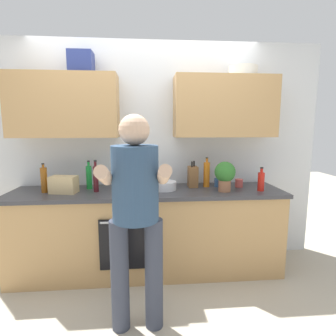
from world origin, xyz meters
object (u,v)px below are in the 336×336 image
(mixing_bowl, at_px, (165,186))
(grocery_bag_bread, at_px, (64,185))
(bottle_syrup, at_px, (44,180))
(bottle_soda, at_px, (89,177))
(bottle_wine, at_px, (96,178))
(potted_herb, at_px, (225,174))
(grocery_bag_rice, at_px, (129,181))
(bottle_soy, at_px, (119,181))
(bottle_juice, at_px, (207,174))
(cup_tea, at_px, (218,182))
(cup_ceramic, at_px, (239,183))
(bottle_hotsauce, at_px, (261,181))
(cup_stoneware, at_px, (144,189))
(person_standing, at_px, (136,207))
(knife_block, at_px, (193,177))

(mixing_bowl, relative_size, grocery_bag_bread, 0.93)
(bottle_syrup, xyz_separation_m, mixing_bowl, (1.23, 0.00, -0.09))
(bottle_soda, height_order, bottle_wine, bottle_wine)
(bottle_soda, relative_size, bottle_syrup, 1.02)
(potted_herb, distance_m, grocery_bag_rice, 1.01)
(bottle_soy, distance_m, grocery_bag_rice, 0.23)
(bottle_juice, bearing_deg, grocery_bag_rice, -177.22)
(bottle_juice, distance_m, cup_tea, 0.16)
(bottle_wine, distance_m, cup_ceramic, 1.54)
(bottle_hotsauce, relative_size, cup_ceramic, 2.79)
(bottle_hotsauce, distance_m, potted_herb, 0.39)
(bottle_syrup, relative_size, cup_stoneware, 3.04)
(bottle_soda, bearing_deg, bottle_juice, -0.17)
(person_standing, distance_m, cup_stoneware, 0.71)
(bottle_syrup, bearing_deg, bottle_hotsauce, -3.20)
(knife_block, relative_size, grocery_bag_rice, 1.35)
(bottle_soy, xyz_separation_m, grocery_bag_bread, (-0.56, 0.09, -0.04))
(bottle_hotsauce, relative_size, potted_herb, 0.81)
(bottle_soda, relative_size, potted_herb, 0.99)
(knife_block, xyz_separation_m, grocery_bag_bread, (-1.34, -0.17, -0.03))
(mixing_bowl, bearing_deg, bottle_soy, -163.20)
(knife_block, bearing_deg, person_standing, -121.66)
(cup_tea, xyz_separation_m, grocery_bag_rice, (-0.98, -0.04, 0.04))
(person_standing, height_order, knife_block, person_standing)
(bottle_hotsauce, bearing_deg, bottle_soy, -179.50)
(person_standing, relative_size, cup_tea, 17.94)
(bottle_syrup, distance_m, knife_block, 1.55)
(bottle_wine, bearing_deg, bottle_juice, 6.61)
(bottle_hotsauce, bearing_deg, grocery_bag_bread, 177.82)
(cup_tea, bearing_deg, grocery_bag_rice, -177.59)
(potted_herb, bearing_deg, cup_stoneware, -178.35)
(bottle_soy, height_order, cup_tea, bottle_soy)
(bottle_hotsauce, xyz_separation_m, knife_block, (-0.67, 0.25, 0.01))
(person_standing, relative_size, bottle_juice, 4.99)
(bottle_wine, relative_size, potted_herb, 1.06)
(bottle_soy, xyz_separation_m, cup_stoneware, (0.24, -0.00, -0.08))
(cup_tea, xyz_separation_m, knife_block, (-0.28, 0.01, 0.07))
(bottle_hotsauce, relative_size, grocery_bag_rice, 1.17)
(cup_ceramic, bearing_deg, potted_herb, -140.44)
(cup_tea, bearing_deg, cup_stoneware, -162.94)
(bottle_hotsauce, relative_size, mixing_bowl, 1.03)
(bottle_juice, distance_m, mixing_bowl, 0.49)
(bottle_soda, xyz_separation_m, potted_herb, (1.41, -0.23, 0.05))
(grocery_bag_rice, bearing_deg, bottle_soy, -111.67)
(bottle_soy, height_order, potted_herb, potted_herb)
(knife_block, distance_m, grocery_bag_rice, 0.70)
(bottle_hotsauce, bearing_deg, knife_block, 159.88)
(bottle_soy, xyz_separation_m, bottle_hotsauce, (1.45, 0.01, -0.03))
(grocery_bag_rice, bearing_deg, mixing_bowl, -10.36)
(person_standing, bearing_deg, bottle_juice, 52.00)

